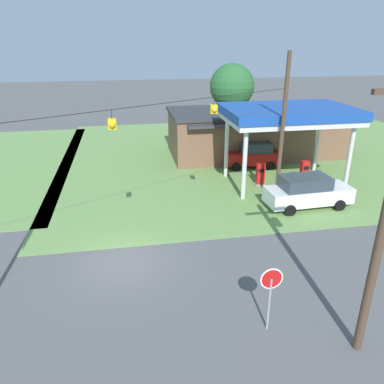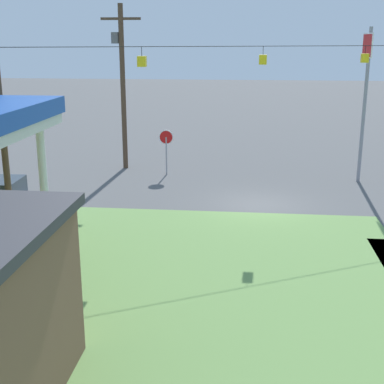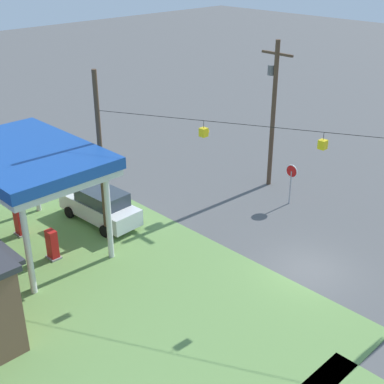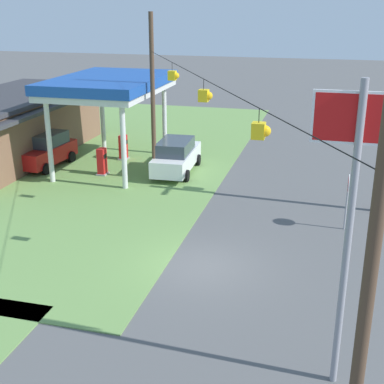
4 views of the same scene
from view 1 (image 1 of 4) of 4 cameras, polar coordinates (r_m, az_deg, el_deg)
ground_plane at (r=17.72m, az=-10.38°, el=-10.48°), size 160.00×160.00×0.00m
grass_verge_station_corner at (r=34.09m, az=11.97°, el=5.80°), size 36.00×28.00×0.04m
gas_station_canopy at (r=25.82m, az=14.45°, el=11.27°), size 8.43×5.66×5.34m
gas_station_store at (r=33.01m, az=9.57°, el=8.94°), size 14.59×6.84×3.90m
fuel_pump_near at (r=26.26m, az=10.35°, el=2.57°), size 0.71×0.56×1.57m
fuel_pump_far at (r=27.54m, az=16.74°, el=2.90°), size 0.71×0.56×1.57m
car_at_pumps_front at (r=23.40m, az=17.14°, el=0.08°), size 5.23×2.29×1.98m
car_at_pumps_rear at (r=29.94m, az=9.13°, el=5.69°), size 4.49×2.38×2.01m
stop_sign_roadside at (r=13.22m, az=11.93°, el=-13.81°), size 0.80×0.08×2.50m
signal_span_gantry at (r=15.67m, az=-11.59°, el=4.34°), size 18.95×10.24×8.90m
tree_behind_station at (r=37.00m, az=6.12°, el=15.66°), size 4.22×4.22×7.35m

